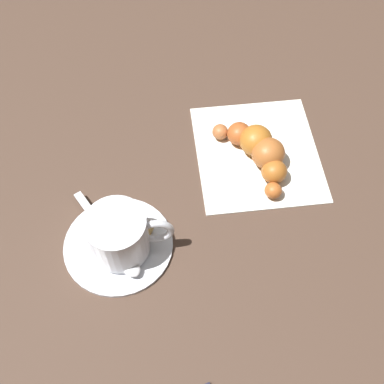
{
  "coord_description": "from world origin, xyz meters",
  "views": [
    {
      "loc": [
        -0.09,
        -0.28,
        0.5
      ],
      "look_at": [
        0.02,
        0.02,
        0.01
      ],
      "focal_mm": 46.43,
      "sensor_mm": 36.0,
      "label": 1
    }
  ],
  "objects_px": {
    "sugar_packet": "(126,224)",
    "napkin": "(257,153)",
    "croissant": "(259,149)",
    "teaspoon": "(116,247)",
    "espresso_cup": "(120,235)",
    "saucer": "(118,244)"
  },
  "relations": [
    {
      "from": "croissant",
      "to": "sugar_packet",
      "type": "bearing_deg",
      "value": -168.1
    },
    {
      "from": "espresso_cup",
      "to": "teaspoon",
      "type": "height_order",
      "value": "espresso_cup"
    },
    {
      "from": "saucer",
      "to": "croissant",
      "type": "xyz_separation_m",
      "value": [
        0.2,
        0.06,
        0.02
      ]
    },
    {
      "from": "croissant",
      "to": "napkin",
      "type": "bearing_deg",
      "value": 67.04
    },
    {
      "from": "saucer",
      "to": "napkin",
      "type": "distance_m",
      "value": 0.21
    },
    {
      "from": "sugar_packet",
      "to": "napkin",
      "type": "xyz_separation_m",
      "value": [
        0.19,
        0.05,
        -0.01
      ]
    },
    {
      "from": "napkin",
      "to": "croissant",
      "type": "xyz_separation_m",
      "value": [
        -0.0,
        -0.01,
        0.02
      ]
    },
    {
      "from": "espresso_cup",
      "to": "sugar_packet",
      "type": "height_order",
      "value": "espresso_cup"
    },
    {
      "from": "saucer",
      "to": "sugar_packet",
      "type": "bearing_deg",
      "value": 50.88
    },
    {
      "from": "saucer",
      "to": "croissant",
      "type": "bearing_deg",
      "value": 15.97
    },
    {
      "from": "teaspoon",
      "to": "croissant",
      "type": "distance_m",
      "value": 0.21
    },
    {
      "from": "napkin",
      "to": "croissant",
      "type": "height_order",
      "value": "croissant"
    },
    {
      "from": "espresso_cup",
      "to": "napkin",
      "type": "bearing_deg",
      "value": 19.92
    },
    {
      "from": "sugar_packet",
      "to": "napkin",
      "type": "height_order",
      "value": "sugar_packet"
    },
    {
      "from": "espresso_cup",
      "to": "croissant",
      "type": "bearing_deg",
      "value": 18.12
    },
    {
      "from": "teaspoon",
      "to": "sugar_packet",
      "type": "bearing_deg",
      "value": 53.16
    },
    {
      "from": "teaspoon",
      "to": "sugar_packet",
      "type": "relative_size",
      "value": 2.19
    },
    {
      "from": "croissant",
      "to": "espresso_cup",
      "type": "bearing_deg",
      "value": -161.88
    },
    {
      "from": "espresso_cup",
      "to": "sugar_packet",
      "type": "xyz_separation_m",
      "value": [
        0.01,
        0.02,
        -0.02
      ]
    },
    {
      "from": "teaspoon",
      "to": "croissant",
      "type": "xyz_separation_m",
      "value": [
        0.2,
        0.06,
        0.01
      ]
    },
    {
      "from": "sugar_packet",
      "to": "napkin",
      "type": "bearing_deg",
      "value": -122.66
    },
    {
      "from": "espresso_cup",
      "to": "teaspoon",
      "type": "relative_size",
      "value": 0.71
    }
  ]
}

